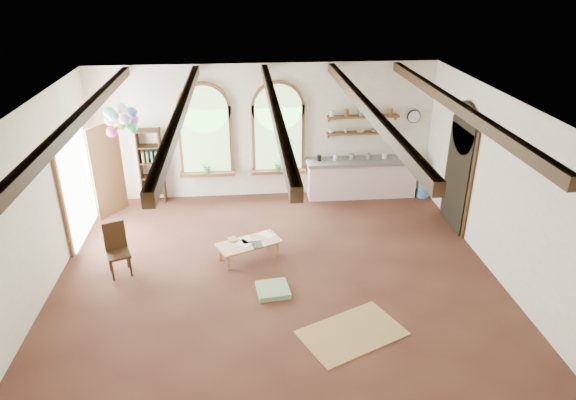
{
  "coord_description": "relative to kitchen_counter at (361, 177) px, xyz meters",
  "views": [
    {
      "loc": [
        -0.52,
        -8.14,
        5.29
      ],
      "look_at": [
        0.27,
        0.6,
        1.17
      ],
      "focal_mm": 32.0,
      "sensor_mm": 36.0,
      "label": 1
    }
  ],
  "objects": [
    {
      "name": "balloon_cluster",
      "position": [
        -5.26,
        -0.95,
        1.86
      ],
      "size": [
        0.75,
        0.79,
        1.14
      ],
      "color": "silver",
      "rests_on": "floor"
    },
    {
      "name": "ceiling_beams",
      "position": [
        -2.3,
        -3.2,
        2.62
      ],
      "size": [
        6.2,
        6.8,
        0.18
      ],
      "primitive_type": null,
      "color": "#392012",
      "rests_on": "ceiling"
    },
    {
      "name": "side_chair",
      "position": [
        -5.18,
        -3.03,
        -0.19
      ],
      "size": [
        0.51,
        0.51,
        1.0
      ],
      "color": "#392012",
      "rests_on": "floor"
    },
    {
      "name": "floor_cushion",
      "position": [
        -2.41,
        -3.89,
        -0.43
      ],
      "size": [
        0.61,
        0.61,
        0.1
      ],
      "primitive_type": "cube",
      "rotation": [
        0.0,
        0.0,
        0.12
      ],
      "color": "#80A06E",
      "rests_on": "floor"
    },
    {
      "name": "bookshelf",
      "position": [
        -5.0,
        0.12,
        0.42
      ],
      "size": [
        0.53,
        0.32,
        1.8
      ],
      "color": "#392012",
      "rests_on": "floor"
    },
    {
      "name": "shelf_cup_a",
      "position": [
        -0.75,
        0.18,
        1.14
      ],
      "size": [
        0.12,
        0.1,
        0.1
      ],
      "primitive_type": "imported",
      "color": "white",
      "rests_on": "wall_shelf_lower"
    },
    {
      "name": "kitchen_counter",
      "position": [
        0.0,
        0.0,
        0.0
      ],
      "size": [
        2.68,
        0.62,
        0.94
      ],
      "color": "#FFD8DB",
      "rests_on": "floor"
    },
    {
      "name": "shelf_bowl_a",
      "position": [
        -0.05,
        0.18,
        1.12
      ],
      "size": [
        0.22,
        0.22,
        0.05
      ],
      "primitive_type": "imported",
      "color": "beige",
      "rests_on": "wall_shelf_lower"
    },
    {
      "name": "window_right",
      "position": [
        -2.0,
        0.23,
        1.16
      ],
      "size": [
        1.3,
        0.28,
        2.2
      ],
      "color": "brown",
      "rests_on": "floor"
    },
    {
      "name": "window_left",
      "position": [
        -3.7,
        0.23,
        1.16
      ],
      "size": [
        1.3,
        0.28,
        2.2
      ],
      "color": "brown",
      "rests_on": "floor"
    },
    {
      "name": "potted_plant_right",
      "position": [
        -2.0,
        0.12,
        0.37
      ],
      "size": [
        0.27,
        0.23,
        0.3
      ],
      "primitive_type": "imported",
      "color": "#598C4C",
      "rests_on": "window_right"
    },
    {
      "name": "potted_plant_left",
      "position": [
        -3.7,
        0.12,
        0.37
      ],
      "size": [
        0.27,
        0.23,
        0.3
      ],
      "primitive_type": "imported",
      "color": "#598C4C",
      "rests_on": "window_left"
    },
    {
      "name": "left_doorway",
      "position": [
        -6.25,
        -1.4,
        0.67
      ],
      "size": [
        0.1,
        1.9,
        2.5
      ],
      "primitive_type": "cube",
      "color": "brown",
      "rests_on": "floor"
    },
    {
      "name": "wall_clock",
      "position": [
        1.25,
        0.25,
        1.42
      ],
      "size": [
        0.32,
        0.04,
        0.32
      ],
      "primitive_type": "cylinder",
      "rotation": [
        1.57,
        0.0,
        0.0
      ],
      "color": "black",
      "rests_on": "wall_back"
    },
    {
      "name": "right_doorway",
      "position": [
        1.65,
        -1.7,
        0.62
      ],
      "size": [
        0.1,
        1.3,
        2.4
      ],
      "primitive_type": "cube",
      "color": "black",
      "rests_on": "floor"
    },
    {
      "name": "shelf_bowl_b",
      "position": [
        0.3,
        0.18,
        1.12
      ],
      "size": [
        0.2,
        0.2,
        0.06
      ],
      "primitive_type": "imported",
      "color": "#8C664C",
      "rests_on": "wall_shelf_lower"
    },
    {
      "name": "water_jug_b",
      "position": [
        1.52,
        -0.21,
        -0.21
      ],
      "size": [
        0.31,
        0.31,
        0.61
      ],
      "color": "#5583B6",
      "rests_on": "floor"
    },
    {
      "name": "water_jug_a",
      "position": [
        0.92,
        0.0,
        -0.24
      ],
      "size": [
        0.28,
        0.28,
        0.55
      ],
      "color": "#5583B6",
      "rests_on": "floor"
    },
    {
      "name": "floor",
      "position": [
        -2.3,
        -3.2,
        -0.48
      ],
      "size": [
        8.0,
        8.0,
        0.0
      ],
      "primitive_type": "plane",
      "color": "#553123",
      "rests_on": "ground"
    },
    {
      "name": "coffee_table",
      "position": [
        -2.79,
        -2.7,
        -0.17
      ],
      "size": [
        1.33,
        0.99,
        0.34
      ],
      "color": "tan",
      "rests_on": "floor"
    },
    {
      "name": "table_book",
      "position": [
        -3.17,
        -2.61,
        -0.12
      ],
      "size": [
        0.24,
        0.27,
        0.02
      ],
      "primitive_type": "imported",
      "rotation": [
        0.0,
        0.0,
        0.5
      ],
      "color": "olive",
      "rests_on": "coffee_table"
    },
    {
      "name": "shelf_vase",
      "position": [
        0.65,
        0.18,
        1.19
      ],
      "size": [
        0.18,
        0.18,
        0.19
      ],
      "primitive_type": "imported",
      "color": "slate",
      "rests_on": "wall_shelf_lower"
    },
    {
      "name": "floor_mat",
      "position": [
        -1.25,
        -5.09,
        -0.47
      ],
      "size": [
        1.82,
        1.53,
        0.02
      ],
      "primitive_type": "cube",
      "rotation": [
        0.0,
        0.0,
        0.43
      ],
      "color": "tan",
      "rests_on": "floor"
    },
    {
      "name": "shelf_cup_b",
      "position": [
        -0.4,
        0.18,
        1.14
      ],
      "size": [
        0.1,
        0.1,
        0.09
      ],
      "primitive_type": "imported",
      "color": "beige",
      "rests_on": "wall_shelf_lower"
    },
    {
      "name": "wall_shelf_upper",
      "position": [
        0.0,
        0.18,
        1.47
      ],
      "size": [
        1.7,
        0.24,
        0.04
      ],
      "primitive_type": "cube",
      "color": "brown",
      "rests_on": "wall_back"
    },
    {
      "name": "tablet",
      "position": [
        -2.64,
        -2.81,
        -0.13
      ],
      "size": [
        0.23,
        0.3,
        0.01
      ],
      "primitive_type": "cube",
      "rotation": [
        0.0,
        0.0,
        0.16
      ],
      "color": "black",
      "rests_on": "coffee_table"
    },
    {
      "name": "wall_shelf_lower",
      "position": [
        0.0,
        0.18,
        1.07
      ],
      "size": [
        1.7,
        0.24,
        0.04
      ],
      "primitive_type": "cube",
      "color": "brown",
      "rests_on": "wall_back"
    }
  ]
}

